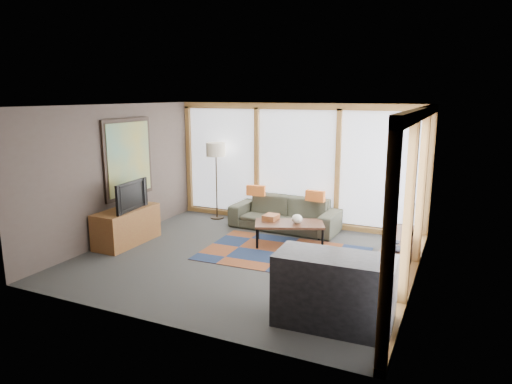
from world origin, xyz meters
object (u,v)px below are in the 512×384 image
at_px(floor_lamp, 216,181).
at_px(coffee_table, 289,234).
at_px(bookshelf, 397,257).
at_px(television, 128,195).
at_px(tv_console, 127,226).
at_px(sofa, 285,214).
at_px(bar_counter, 334,291).

xyz_separation_m(floor_lamp, coffee_table, (2.16, -1.06, -0.65)).
relative_size(bookshelf, television, 2.17).
height_order(bookshelf, tv_console, tv_console).
height_order(floor_lamp, coffee_table, floor_lamp).
relative_size(coffee_table, bookshelf, 0.61).
distance_m(sofa, bar_counter, 4.12).
bearing_deg(bookshelf, floor_lamp, 158.71).
bearing_deg(coffee_table, bookshelf, -15.82).
bearing_deg(television, coffee_table, -71.34).
bearing_deg(floor_lamp, bookshelf, -21.29).
height_order(floor_lamp, tv_console, floor_lamp).
height_order(floor_lamp, television, floor_lamp).
xyz_separation_m(bookshelf, tv_console, (-4.85, -0.65, 0.08)).
relative_size(floor_lamp, tv_console, 1.29).
relative_size(sofa, tv_console, 1.68).
xyz_separation_m(sofa, tv_console, (-2.37, -2.14, 0.01)).
height_order(floor_lamp, bookshelf, floor_lamp).
bearing_deg(bar_counter, coffee_table, 118.24).
relative_size(sofa, floor_lamp, 1.30).
bearing_deg(floor_lamp, tv_console, -106.16).
bearing_deg(sofa, coffee_table, -61.98).
bearing_deg(bookshelf, tv_console, -172.41).
xyz_separation_m(sofa, television, (-2.28, -2.17, 0.62)).
bearing_deg(bookshelf, bar_counter, -102.29).
relative_size(coffee_table, television, 1.34).
height_order(coffee_table, bookshelf, bookshelf).
relative_size(floor_lamp, bar_counter, 1.22).
bearing_deg(television, sofa, -52.37).
bearing_deg(coffee_table, tv_console, -156.53).
xyz_separation_m(sofa, bookshelf, (2.49, -1.49, -0.07)).
height_order(sofa, television, television).
bearing_deg(tv_console, bookshelf, 7.59).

